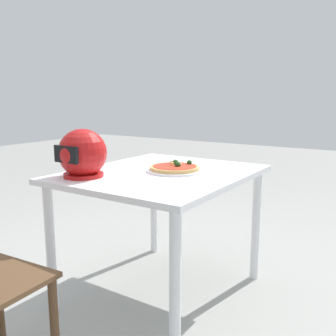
{
  "coord_description": "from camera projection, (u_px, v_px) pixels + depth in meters",
  "views": [
    {
      "loc": [
        -1.16,
        1.71,
        1.13
      ],
      "look_at": [
        -0.03,
        -0.02,
        0.74
      ],
      "focal_mm": 40.6,
      "sensor_mm": 36.0,
      "label": 1
    }
  ],
  "objects": [
    {
      "name": "ground_plane",
      "position": [
        162.0,
        292.0,
        2.24
      ],
      "size": [
        14.0,
        14.0,
        0.0
      ],
      "primitive_type": "plane",
      "color": "#9E9E99"
    },
    {
      "name": "dining_table",
      "position": [
        161.0,
        187.0,
        2.12
      ],
      "size": [
        0.89,
        1.06,
        0.72
      ],
      "color": "white",
      "rests_on": "ground"
    },
    {
      "name": "pizza_plate",
      "position": [
        175.0,
        171.0,
        2.1
      ],
      "size": [
        0.31,
        0.31,
        0.01
      ],
      "primitive_type": "cylinder",
      "color": "white",
      "rests_on": "dining_table"
    },
    {
      "name": "pizza",
      "position": [
        175.0,
        167.0,
        2.1
      ],
      "size": [
        0.27,
        0.27,
        0.05
      ],
      "color": "tan",
      "rests_on": "pizza_plate"
    },
    {
      "name": "motorcycle_helmet",
      "position": [
        82.0,
        154.0,
        1.94
      ],
      "size": [
        0.25,
        0.25,
        0.25
      ],
      "color": "#B21414",
      "rests_on": "dining_table"
    }
  ]
}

